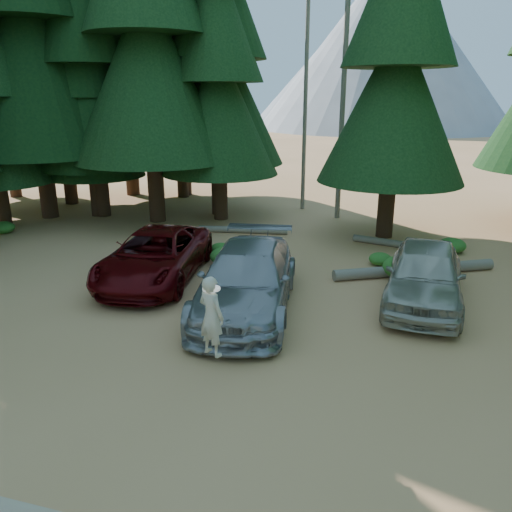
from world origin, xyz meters
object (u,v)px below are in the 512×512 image
object	(u,v)px
silver_minivan_center	(247,280)
log_right	(415,270)
log_left	(243,230)
log_mid	(396,244)
frisbee_player	(211,316)
silver_minivan_right	(425,274)
red_pickup	(155,256)

from	to	relation	value
silver_minivan_center	log_right	bearing A→B (deg)	34.54
log_left	log_mid	xyz separation A→B (m)	(6.43, -0.40, 0.00)
frisbee_player	log_left	world-z (taller)	frisbee_player
frisbee_player	silver_minivan_right	bearing A→B (deg)	-104.29
log_right	red_pickup	bearing A→B (deg)	170.73
silver_minivan_center	log_mid	size ratio (longest dim) A/B	1.76
silver_minivan_center	frisbee_player	size ratio (longest dim) A/B	3.56
log_mid	log_right	world-z (taller)	log_right
silver_minivan_center	log_mid	bearing A→B (deg)	53.62
log_left	log_right	distance (m)	7.88
red_pickup	silver_minivan_right	world-z (taller)	silver_minivan_right
silver_minivan_center	log_left	distance (m)	8.12
red_pickup	silver_minivan_center	size ratio (longest dim) A/B	0.94
red_pickup	silver_minivan_right	bearing A→B (deg)	-5.48
log_right	log_mid	bearing A→B (deg)	74.08
silver_minivan_center	frisbee_player	world-z (taller)	frisbee_player
silver_minivan_right	log_mid	xyz separation A→B (m)	(-0.79, 5.49, -0.73)
silver_minivan_center	log_mid	world-z (taller)	silver_minivan_center
silver_minivan_right	log_right	size ratio (longest dim) A/B	0.91
red_pickup	silver_minivan_right	xyz separation A→B (m)	(8.27, 0.28, 0.08)
silver_minivan_center	log_mid	xyz separation A→B (m)	(3.94, 7.29, -0.74)
log_mid	red_pickup	bearing A→B (deg)	-127.65
silver_minivan_right	log_left	bearing A→B (deg)	144.77
silver_minivan_center	log_right	xyz separation A→B (m)	(4.57, 4.20, -0.70)
red_pickup	log_right	bearing A→B (deg)	10.81
silver_minivan_right	red_pickup	bearing A→B (deg)	-174.10
red_pickup	frisbee_player	xyz separation A→B (m)	(3.89, -5.18, 0.67)
frisbee_player	log_left	size ratio (longest dim) A/B	0.44
silver_minivan_right	log_mid	distance (m)	5.59
silver_minivan_right	frisbee_player	xyz separation A→B (m)	(-4.38, -5.46, 0.59)
log_mid	log_right	distance (m)	3.16
silver_minivan_center	frisbee_player	xyz separation A→B (m)	(0.35, -3.66, 0.58)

